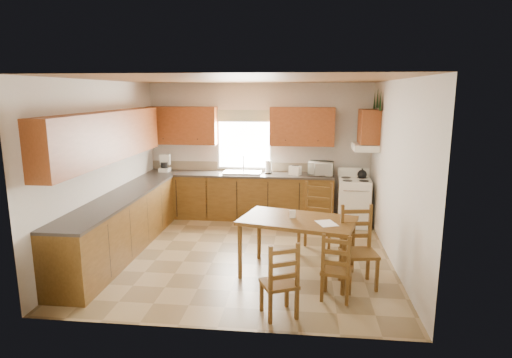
# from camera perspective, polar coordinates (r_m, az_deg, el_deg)

# --- Properties ---
(floor) EXTENTS (4.50, 4.50, 0.00)m
(floor) POSITION_cam_1_polar(r_m,az_deg,el_deg) (6.91, -1.53, -9.86)
(floor) COLOR olive
(floor) RESTS_ON ground
(ceiling) EXTENTS (4.50, 4.50, 0.00)m
(ceiling) POSITION_cam_1_polar(r_m,az_deg,el_deg) (6.44, -1.66, 13.13)
(ceiling) COLOR brown
(ceiling) RESTS_ON floor
(wall_left) EXTENTS (4.50, 4.50, 0.00)m
(wall_left) POSITION_cam_1_polar(r_m,az_deg,el_deg) (7.20, -19.64, 1.50)
(wall_left) COLOR beige
(wall_left) RESTS_ON floor
(wall_right) EXTENTS (4.50, 4.50, 0.00)m
(wall_right) POSITION_cam_1_polar(r_m,az_deg,el_deg) (6.63, 18.07, 0.78)
(wall_right) COLOR beige
(wall_right) RESTS_ON floor
(wall_back) EXTENTS (4.50, 4.50, 0.00)m
(wall_back) POSITION_cam_1_polar(r_m,az_deg,el_deg) (8.75, 0.41, 3.85)
(wall_back) COLOR beige
(wall_back) RESTS_ON floor
(wall_front) EXTENTS (4.50, 4.50, 0.00)m
(wall_front) POSITION_cam_1_polar(r_m,az_deg,el_deg) (4.38, -5.60, -4.03)
(wall_front) COLOR beige
(wall_front) RESTS_ON floor
(lower_cab_back) EXTENTS (3.75, 0.60, 0.88)m
(lower_cab_back) POSITION_cam_1_polar(r_m,az_deg,el_deg) (8.67, -2.27, -2.35)
(lower_cab_back) COLOR brown
(lower_cab_back) RESTS_ON floor
(lower_cab_left) EXTENTS (0.60, 3.60, 0.88)m
(lower_cab_left) POSITION_cam_1_polar(r_m,az_deg,el_deg) (7.15, -17.49, -5.94)
(lower_cab_left) COLOR brown
(lower_cab_left) RESTS_ON floor
(counter_back) EXTENTS (3.75, 0.63, 0.04)m
(counter_back) POSITION_cam_1_polar(r_m,az_deg,el_deg) (8.57, -2.29, 0.63)
(counter_back) COLOR #3B3530
(counter_back) RESTS_ON lower_cab_back
(counter_left) EXTENTS (0.63, 3.60, 0.04)m
(counter_left) POSITION_cam_1_polar(r_m,az_deg,el_deg) (7.03, -17.71, -2.35)
(counter_left) COLOR #3B3530
(counter_left) RESTS_ON lower_cab_left
(backsplash) EXTENTS (3.75, 0.01, 0.18)m
(backsplash) POSITION_cam_1_polar(r_m,az_deg,el_deg) (8.84, -2.02, 1.69)
(backsplash) COLOR #85775B
(backsplash) RESTS_ON counter_back
(upper_cab_back_left) EXTENTS (1.41, 0.33, 0.75)m
(upper_cab_back_left) POSITION_cam_1_polar(r_m,az_deg,el_deg) (8.83, -9.82, 7.05)
(upper_cab_back_left) COLOR brown
(upper_cab_back_left) RESTS_ON wall_back
(upper_cab_back_right) EXTENTS (1.25, 0.33, 0.75)m
(upper_cab_back_right) POSITION_cam_1_polar(r_m,az_deg,el_deg) (8.49, 6.15, 6.97)
(upper_cab_back_right) COLOR brown
(upper_cab_back_right) RESTS_ON wall_back
(upper_cab_left) EXTENTS (0.33, 3.60, 0.75)m
(upper_cab_left) POSITION_cam_1_polar(r_m,az_deg,el_deg) (6.93, -19.22, 5.38)
(upper_cab_left) COLOR brown
(upper_cab_left) RESTS_ON wall_left
(upper_cab_stove) EXTENTS (0.33, 0.62, 0.62)m
(upper_cab_stove) POSITION_cam_1_polar(r_m,az_deg,el_deg) (8.14, 14.81, 6.78)
(upper_cab_stove) COLOR brown
(upper_cab_stove) RESTS_ON wall_right
(range_hood) EXTENTS (0.44, 0.62, 0.12)m
(range_hood) POSITION_cam_1_polar(r_m,az_deg,el_deg) (8.17, 14.32, 4.14)
(range_hood) COLOR white
(range_hood) RESTS_ON wall_right
(window_frame) EXTENTS (1.13, 0.02, 1.18)m
(window_frame) POSITION_cam_1_polar(r_m,az_deg,el_deg) (8.73, -1.57, 5.15)
(window_frame) COLOR white
(window_frame) RESTS_ON wall_back
(window_pane) EXTENTS (1.05, 0.01, 1.10)m
(window_pane) POSITION_cam_1_polar(r_m,az_deg,el_deg) (8.73, -1.58, 5.15)
(window_pane) COLOR white
(window_pane) RESTS_ON wall_back
(window_valance) EXTENTS (1.19, 0.01, 0.24)m
(window_valance) POSITION_cam_1_polar(r_m,az_deg,el_deg) (8.66, -1.62, 8.42)
(window_valance) COLOR #4D683F
(window_valance) RESTS_ON wall_back
(sink_basin) EXTENTS (0.75, 0.45, 0.04)m
(sink_basin) POSITION_cam_1_polar(r_m,az_deg,el_deg) (8.56, -1.80, 0.89)
(sink_basin) COLOR silver
(sink_basin) RESTS_ON counter_back
(pine_decal_a) EXTENTS (0.22, 0.22, 0.36)m
(pine_decal_a) POSITION_cam_1_polar(r_m,az_deg,el_deg) (7.82, 16.29, 10.05)
(pine_decal_a) COLOR black
(pine_decal_a) RESTS_ON wall_right
(pine_decal_b) EXTENTS (0.22, 0.22, 0.36)m
(pine_decal_b) POSITION_cam_1_polar(r_m,az_deg,el_deg) (8.14, 15.92, 10.40)
(pine_decal_b) COLOR black
(pine_decal_b) RESTS_ON wall_right
(pine_decal_c) EXTENTS (0.22, 0.22, 0.36)m
(pine_decal_c) POSITION_cam_1_polar(r_m,az_deg,el_deg) (8.45, 15.54, 10.17)
(pine_decal_c) COLOR black
(pine_decal_c) RESTS_ON wall_right
(stove) EXTENTS (0.62, 0.64, 0.88)m
(stove) POSITION_cam_1_polar(r_m,az_deg,el_deg) (8.39, 12.90, -3.12)
(stove) COLOR white
(stove) RESTS_ON floor
(coffeemaker) EXTENTS (0.30, 0.33, 0.38)m
(coffeemaker) POSITION_cam_1_polar(r_m,az_deg,el_deg) (8.93, -12.11, 2.19)
(coffeemaker) COLOR white
(coffeemaker) RESTS_ON counter_back
(paper_towel) EXTENTS (0.13, 0.13, 0.26)m
(paper_towel) POSITION_cam_1_polar(r_m,az_deg,el_deg) (8.53, 1.63, 1.61)
(paper_towel) COLOR white
(paper_towel) RESTS_ON counter_back
(toaster) EXTENTS (0.25, 0.21, 0.18)m
(toaster) POSITION_cam_1_polar(r_m,az_deg,el_deg) (8.42, 5.23, 1.14)
(toaster) COLOR white
(toaster) RESTS_ON counter_back
(microwave) EXTENTS (0.48, 0.37, 0.27)m
(microwave) POSITION_cam_1_polar(r_m,az_deg,el_deg) (8.45, 8.64, 1.41)
(microwave) COLOR white
(microwave) RESTS_ON counter_back
(dining_table) EXTENTS (1.70, 1.23, 0.82)m
(dining_table) POSITION_cam_1_polar(r_m,az_deg,el_deg) (6.02, 5.52, -9.04)
(dining_table) COLOR brown
(dining_table) RESTS_ON floor
(chair_near_left) EXTENTS (0.42, 0.41, 0.86)m
(chair_near_left) POSITION_cam_1_polar(r_m,az_deg,el_deg) (5.44, 10.73, -11.29)
(chair_near_left) COLOR brown
(chair_near_left) RESTS_ON floor
(chair_near_right) EXTENTS (0.49, 0.48, 0.90)m
(chair_near_right) POSITION_cam_1_polar(r_m,az_deg,el_deg) (4.97, 3.10, -13.11)
(chair_near_right) COLOR brown
(chair_near_right) RESTS_ON floor
(chair_far_left) EXTENTS (0.57, 0.55, 1.10)m
(chair_far_left) POSITION_cam_1_polar(r_m,az_deg,el_deg) (6.86, 7.85, -5.28)
(chair_far_left) COLOR brown
(chair_far_left) RESTS_ON floor
(chair_far_right) EXTENTS (0.51, 0.49, 1.05)m
(chair_far_right) POSITION_cam_1_polar(r_m,az_deg,el_deg) (5.80, 13.59, -8.94)
(chair_far_right) COLOR brown
(chair_far_right) RESTS_ON floor
(table_paper) EXTENTS (0.32, 0.36, 0.00)m
(table_paper) POSITION_cam_1_polar(r_m,az_deg,el_deg) (5.74, 9.40, -5.85)
(table_paper) COLOR white
(table_paper) RESTS_ON dining_table
(table_card) EXTENTS (0.09, 0.04, 0.11)m
(table_card) POSITION_cam_1_polar(r_m,az_deg,el_deg) (5.91, 4.88, -4.69)
(table_card) COLOR white
(table_card) RESTS_ON dining_table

